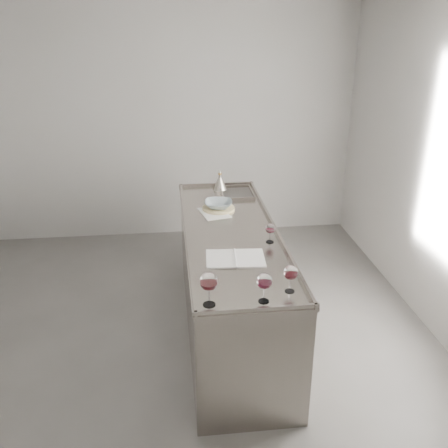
{
  "coord_description": "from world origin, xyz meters",
  "views": [
    {
      "loc": [
        0.01,
        -3.4,
        2.59
      ],
      "look_at": [
        0.44,
        0.29,
        1.02
      ],
      "focal_mm": 40.0,
      "sensor_mm": 36.0,
      "label": 1
    }
  ],
  "objects": [
    {
      "name": "wine_funnel",
      "position": [
        0.53,
        1.38,
        1.01
      ],
      "size": [
        0.15,
        0.15,
        0.21
      ],
      "rotation": [
        0.0,
        0.0,
        -0.43
      ],
      "color": "#A29A90",
      "rests_on": "counter"
    },
    {
      "name": "wine_glass_small",
      "position": [
        0.77,
        0.07,
        1.05
      ],
      "size": [
        0.08,
        0.08,
        0.16
      ],
      "rotation": [
        0.0,
        0.0,
        -0.05
      ],
      "color": "white",
      "rests_on": "counter"
    },
    {
      "name": "notebook",
      "position": [
        0.47,
        -0.19,
        0.95
      ],
      "size": [
        0.44,
        0.33,
        0.02
      ],
      "rotation": [
        0.0,
        0.0,
        -0.07
      ],
      "color": "white",
      "rests_on": "counter"
    },
    {
      "name": "ceramic_bowl",
      "position": [
        0.45,
        0.82,
        0.99
      ],
      "size": [
        0.27,
        0.27,
        0.06
      ],
      "primitive_type": "imported",
      "rotation": [
        0.0,
        0.0,
        -0.09
      ],
      "color": "#8999A0",
      "rests_on": "trivet"
    },
    {
      "name": "trivet",
      "position": [
        0.45,
        0.82,
        0.95
      ],
      "size": [
        0.35,
        0.35,
        0.02
      ],
      "primitive_type": "cylinder",
      "rotation": [
        0.0,
        0.0,
        -0.2
      ],
      "color": "beige",
      "rests_on": "counter"
    },
    {
      "name": "wine_glass_middle",
      "position": [
        0.56,
        -0.78,
        1.08
      ],
      "size": [
        0.1,
        0.1,
        0.19
      ],
      "rotation": [
        0.0,
        0.0,
        0.22
      ],
      "color": "white",
      "rests_on": "counter"
    },
    {
      "name": "wine_glass_left",
      "position": [
        0.23,
        -0.78,
        1.1
      ],
      "size": [
        0.11,
        0.11,
        0.22
      ],
      "rotation": [
        0.0,
        0.0,
        0.15
      ],
      "color": "white",
      "rests_on": "counter"
    },
    {
      "name": "wine_glass_right",
      "position": [
        0.75,
        -0.68,
        1.07
      ],
      "size": [
        0.09,
        0.09,
        0.18
      ],
      "rotation": [
        0.0,
        0.0,
        -0.06
      ],
      "color": "white",
      "rests_on": "counter"
    },
    {
      "name": "room_shell",
      "position": [
        0.0,
        0.0,
        1.4
      ],
      "size": [
        4.54,
        5.04,
        2.84
      ],
      "color": "#555350",
      "rests_on": "ground"
    },
    {
      "name": "counter",
      "position": [
        0.5,
        0.3,
        0.47
      ],
      "size": [
        0.77,
        2.42,
        0.97
      ],
      "color": "gray",
      "rests_on": "ground"
    },
    {
      "name": "loose_paper_top",
      "position": [
        0.4,
        0.73,
        0.94
      ],
      "size": [
        0.29,
        0.36,
        0.0
      ],
      "primitive_type": "cube",
      "rotation": [
        0.0,
        0.0,
        0.23
      ],
      "color": "silver",
      "rests_on": "counter"
    }
  ]
}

